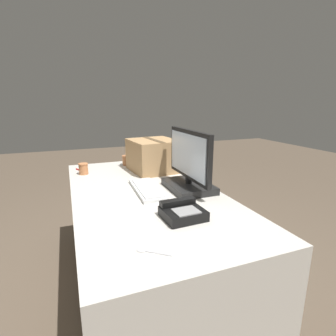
{
  "coord_description": "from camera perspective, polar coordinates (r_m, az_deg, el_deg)",
  "views": [
    {
      "loc": [
        1.57,
        -0.44,
        1.31
      ],
      "look_at": [
        0.05,
        0.15,
        0.89
      ],
      "focal_mm": 28.0,
      "sensor_mm": 36.0,
      "label": 1
    }
  ],
  "objects": [
    {
      "name": "keyboard",
      "position": [
        1.71,
        -4.6,
        -4.59
      ],
      "size": [
        0.45,
        0.17,
        0.03
      ],
      "rotation": [
        0.0,
        0.0,
        -0.04
      ],
      "color": "silver",
      "rests_on": "office_desk"
    },
    {
      "name": "pen_marker",
      "position": [
        2.31,
        -18.53,
        -0.45
      ],
      "size": [
        0.12,
        0.07,
        0.01
      ],
      "rotation": [
        0.0,
        0.0,
        3.62
      ],
      "color": "red",
      "rests_on": "office_desk"
    },
    {
      "name": "office_desk",
      "position": [
        1.88,
        -4.93,
        -15.6
      ],
      "size": [
        1.8,
        0.9,
        0.74
      ],
      "color": "beige",
      "rests_on": "ground_plane"
    },
    {
      "name": "ground_plane",
      "position": [
        2.09,
        -4.69,
        -24.44
      ],
      "size": [
        12.0,
        12.0,
        0.0
      ],
      "primitive_type": "plane",
      "color": "brown"
    },
    {
      "name": "cardboard_box",
      "position": [
        2.17,
        -3.16,
        2.77
      ],
      "size": [
        0.42,
        0.4,
        0.26
      ],
      "rotation": [
        0.0,
        0.0,
        0.11
      ],
      "color": "tan",
      "rests_on": "office_desk"
    },
    {
      "name": "desk_phone",
      "position": [
        1.33,
        3.17,
        -9.57
      ],
      "size": [
        0.19,
        0.21,
        0.08
      ],
      "rotation": [
        0.0,
        0.0,
        0.05
      ],
      "color": "black",
      "rests_on": "office_desk"
    },
    {
      "name": "spoon",
      "position": [
        1.07,
        -4.49,
        -17.63
      ],
      "size": [
        0.1,
        0.12,
        0.0
      ],
      "rotation": [
        0.0,
        0.0,
        4.03
      ],
      "color": "silver",
      "rests_on": "office_desk"
    },
    {
      "name": "paper_cup_left",
      "position": [
        2.41,
        -8.99,
        1.69
      ],
      "size": [
        0.08,
        0.08,
        0.09
      ],
      "color": "#BC7547",
      "rests_on": "office_desk"
    },
    {
      "name": "monitor",
      "position": [
        1.7,
        4.55,
        -0.02
      ],
      "size": [
        0.54,
        0.26,
        0.39
      ],
      "color": "black",
      "rests_on": "office_desk"
    },
    {
      "name": "paper_cup_right",
      "position": [
        2.18,
        -17.93,
        -0.17
      ],
      "size": [
        0.08,
        0.08,
        0.09
      ],
      "color": "#BC7547",
      "rests_on": "office_desk"
    }
  ]
}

